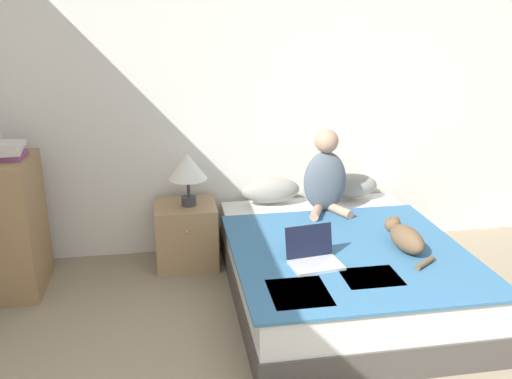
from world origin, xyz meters
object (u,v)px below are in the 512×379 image
bed (339,269)px  person_sitting (325,177)px  cat_tabby (405,237)px  laptop_open (314,256)px  nightstand (186,234)px  book_stack_top (9,151)px  pillow_near (271,190)px  pillow_far (349,186)px  bookshelf (19,225)px  table_lamp (188,168)px

bed → person_sitting: size_ratio=2.93×
cat_tabby → laptop_open: size_ratio=1.59×
nightstand → book_stack_top: (-1.20, -0.20, 0.79)m
cat_tabby → book_stack_top: size_ratio=2.15×
pillow_near → book_stack_top: book_stack_top is taller
person_sitting → laptop_open: bearing=-110.3°
person_sitting → nightstand: 1.20m
pillow_far → bookshelf: (-2.58, -0.29, -0.06)m
pillow_near → pillow_far: (0.68, 0.00, 0.00)m
person_sitting → cat_tabby: bearing=-68.0°
person_sitting → laptop_open: person_sitting is taller
pillow_far → nightstand: (-1.38, -0.09, -0.30)m
laptop_open → bookshelf: bookshelf is taller
bed → pillow_near: pillow_near is taller
bed → person_sitting: (0.05, 0.58, 0.51)m
bed → bookshelf: (-2.24, 0.54, 0.27)m
person_sitting → cat_tabby: person_sitting is taller
cat_tabby → laptop_open: laptop_open is taller
laptop_open → nightstand: laptop_open is taller
bed → bookshelf: bearing=166.4°
laptop_open → nightstand: bearing=117.7°
pillow_near → laptop_open: size_ratio=1.40×
cat_tabby → person_sitting: bearing=16.5°
pillow_far → book_stack_top: bearing=-173.5°
pillow_far → table_lamp: (-1.35, -0.12, 0.26)m
bed → laptop_open: 0.52m
pillow_near → book_stack_top: (-1.90, -0.29, 0.49)m
pillow_near → table_lamp: size_ratio=1.15×
pillow_far → person_sitting: (-0.29, -0.26, 0.18)m
pillow_far → book_stack_top: size_ratio=1.88×
pillow_far → nightstand: bearing=-176.2°
pillow_near → table_lamp: table_lamp is taller
bed → table_lamp: bearing=144.8°
person_sitting → pillow_near: bearing=146.3°
person_sitting → book_stack_top: bearing=-179.1°
table_lamp → book_stack_top: book_stack_top is taller
pillow_far → person_sitting: bearing=-138.8°
nightstand → book_stack_top: book_stack_top is taller
pillow_near → pillow_far: same height
table_lamp → bookshelf: size_ratio=0.42×
cat_tabby → book_stack_top: 2.76m
person_sitting → book_stack_top: size_ratio=2.56×
laptop_open → table_lamp: table_lamp is taller
person_sitting → nightstand: size_ratio=1.28×
pillow_near → bookshelf: (-1.90, -0.29, -0.06)m
bed → pillow_far: (0.34, 0.83, 0.34)m
nightstand → book_stack_top: 1.45m
person_sitting → cat_tabby: (0.32, -0.79, -0.19)m
cat_tabby → pillow_near: bearing=28.4°
table_lamp → book_stack_top: (-1.23, -0.17, 0.23)m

